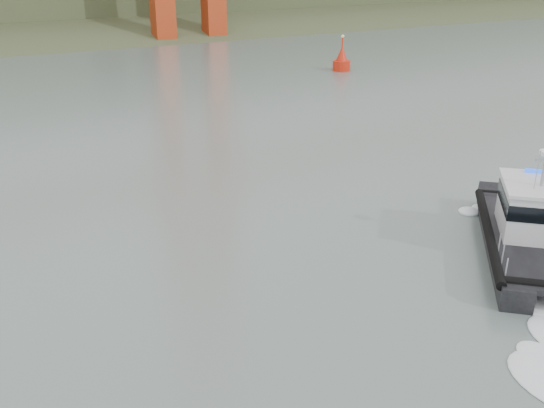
{
  "coord_description": "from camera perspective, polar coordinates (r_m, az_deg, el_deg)",
  "views": [
    {
      "loc": [
        -10.33,
        -13.88,
        13.06
      ],
      "look_at": [
        1.18,
        8.24,
        2.4
      ],
      "focal_mm": 40.0,
      "sensor_mm": 36.0,
      "label": 1
    }
  ],
  "objects": [
    {
      "name": "ground",
      "position": [
        21.68,
        7.53,
        -14.13
      ],
      "size": [
        400.0,
        400.0,
        0.0
      ],
      "primitive_type": "plane",
      "color": "slate",
      "rests_on": "ground"
    },
    {
      "name": "patrol_boat",
      "position": [
        29.89,
        23.39,
        -2.09
      ],
      "size": [
        9.72,
        10.51,
        5.11
      ],
      "rotation": [
        0.0,
        0.0,
        -0.7
      ],
      "color": "black",
      "rests_on": "ground"
    },
    {
      "name": "nav_buoy",
      "position": [
        70.63,
        6.57,
        13.25
      ],
      "size": [
        2.01,
        2.01,
        4.19
      ],
      "color": "red",
      "rests_on": "ground"
    }
  ]
}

